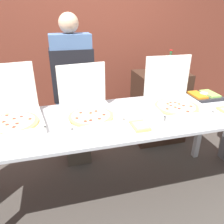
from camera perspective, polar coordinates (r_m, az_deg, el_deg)
ground_plane at (r=2.36m, az=0.00°, el=-20.67°), size 16.00×16.00×0.00m
brick_wall_behind at (r=3.34m, az=-7.95°, el=19.77°), size 10.00×0.06×2.80m
buffet_table at (r=1.89m, az=0.00°, el=-4.07°), size 2.47×0.81×0.87m
pizza_box_far_left at (r=1.89m, az=-24.82°, el=-0.58°), size 0.51×0.53×0.44m
pizza_box_near_left at (r=1.83m, az=-6.11°, el=0.83°), size 0.48×0.49×0.42m
pizza_box_near_right at (r=2.08m, az=15.81°, el=3.17°), size 0.46×0.48×0.45m
paper_plate_front_center at (r=1.69m, az=7.31°, el=-3.78°), size 0.25×0.25×0.03m
veggie_tray at (r=2.44m, az=22.76°, el=3.93°), size 0.33×0.26×0.05m
sideboard_podium at (r=3.09m, az=12.07°, el=1.37°), size 0.67×0.50×0.96m
soda_bottle at (r=2.92m, az=14.87°, el=12.28°), size 0.10×0.10×0.29m
soda_can_silver at (r=2.70m, az=12.37°, el=10.13°), size 0.07×0.07×0.12m
soda_can_colored at (r=2.81m, az=15.18°, el=10.43°), size 0.07×0.07×0.12m
person_server_vest at (r=2.37m, az=-10.01°, el=6.29°), size 0.42×0.24×1.68m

